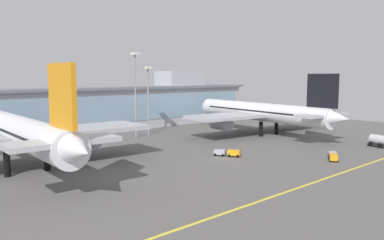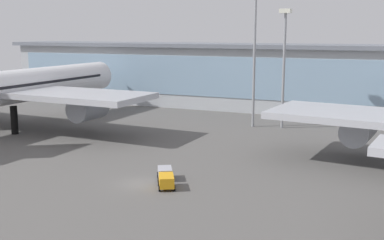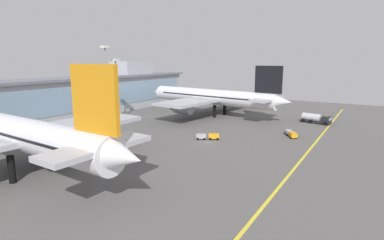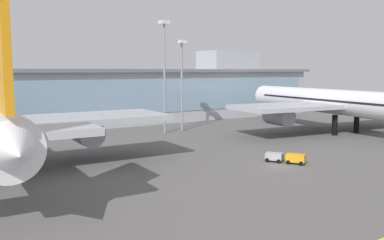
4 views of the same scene
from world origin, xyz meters
The scene contains 6 objects.
ground_plane centered at (0.00, 0.00, 0.00)m, with size 180.00×180.00×0.00m, color #5B5956.
terminal_building centered at (1.66, 53.84, 7.25)m, with size 121.96×14.00×18.72m.
airliner_near_left centered at (-33.82, 17.84, 6.83)m, with size 49.11×56.58×18.74m.
service_truck_far centered at (2.73, 1.13, 0.79)m, with size 4.15×5.61×1.40m.
apron_light_mast_west centered at (7.19, 36.07, 13.22)m, with size 1.80×1.80×19.64m.
apron_light_mast_centre centered at (2.37, 35.21, 15.29)m, with size 1.80×1.80×23.33m.
Camera 2 is at (24.83, -42.85, 16.07)m, focal length 44.92 mm.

